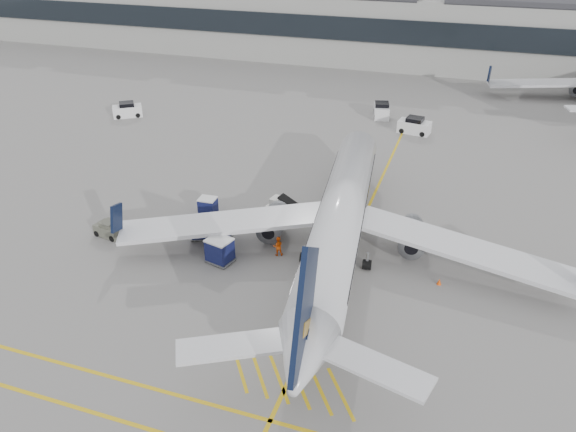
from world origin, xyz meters
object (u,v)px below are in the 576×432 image
(ramp_agent_a, at_px, (279,231))
(ramp_agent_b, at_px, (278,246))
(belt_loader, at_px, (285,209))
(baggage_cart_a, at_px, (220,250))
(pushback_tug, at_px, (110,229))
(airliner_main, at_px, (340,221))

(ramp_agent_a, height_order, ramp_agent_b, ramp_agent_a)
(ramp_agent_a, bearing_deg, belt_loader, 50.84)
(baggage_cart_a, bearing_deg, ramp_agent_a, 69.00)
(pushback_tug, bearing_deg, ramp_agent_a, 25.91)
(baggage_cart_a, height_order, ramp_agent_b, baggage_cart_a)
(baggage_cart_a, relative_size, pushback_tug, 0.88)
(ramp_agent_b, relative_size, pushback_tug, 0.63)
(airliner_main, relative_size, belt_loader, 8.58)
(baggage_cart_a, bearing_deg, ramp_agent_b, 45.66)
(ramp_agent_a, height_order, pushback_tug, ramp_agent_a)
(airliner_main, xyz_separation_m, ramp_agent_b, (-4.31, -1.72, -2.09))
(baggage_cart_a, relative_size, ramp_agent_b, 1.39)
(baggage_cart_a, distance_m, pushback_tug, 10.16)
(airliner_main, height_order, ramp_agent_b, airliner_main)
(airliner_main, relative_size, pushback_tug, 14.72)
(ramp_agent_a, bearing_deg, pushback_tug, 144.14)
(airliner_main, bearing_deg, pushback_tug, -176.62)
(airliner_main, height_order, ramp_agent_a, airliner_main)
(belt_loader, distance_m, pushback_tug, 14.65)
(airliner_main, xyz_separation_m, belt_loader, (-5.94, 4.70, -2.38))
(airliner_main, bearing_deg, belt_loader, 134.60)
(ramp_agent_a, xyz_separation_m, pushback_tug, (-13.20, -3.72, -0.23))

